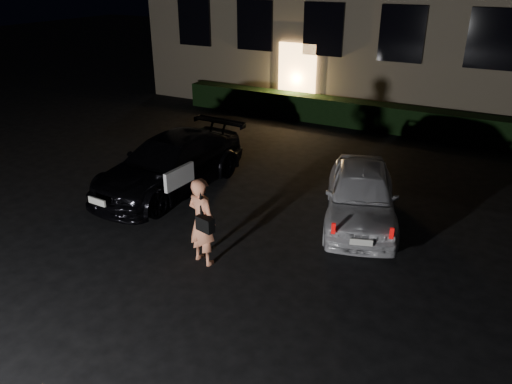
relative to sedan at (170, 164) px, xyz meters
The scene contains 5 objects.
ground 4.79m from the sedan, 45.30° to the right, with size 80.00×80.00×0.00m, color black.
hedge 7.87m from the sedan, 64.86° to the left, with size 15.00×0.70×0.85m, color black.
sedan is the anchor object (origin of this frame).
hatch 4.52m from the sedan, ahead, with size 2.46×3.80×1.20m.
man 3.47m from the sedan, 43.15° to the right, with size 0.68×0.52×1.63m.
Camera 1 is at (3.72, -5.34, 4.86)m, focal length 35.00 mm.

